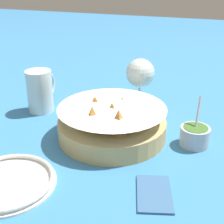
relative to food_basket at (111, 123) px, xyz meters
The scene contains 7 objects.
ground_plane 0.04m from the food_basket, 62.41° to the right, with size 4.00×4.00×0.00m, color teal.
food_basket is the anchor object (origin of this frame).
sauce_cup 0.19m from the food_basket, 81.12° to the right, with size 0.07×0.07×0.11m.
wine_glass 0.21m from the food_basket, ahead, with size 0.08×0.08×0.14m.
beer_mug 0.25m from the food_basket, 72.82° to the left, with size 0.11×0.07×0.12m.
side_plate 0.27m from the food_basket, 154.33° to the left, with size 0.18×0.18×0.01m.
napkin 0.22m from the food_basket, 139.55° to the right, with size 0.11×0.09×0.01m.
Camera 1 is at (-0.61, -0.22, 0.36)m, focal length 50.00 mm.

